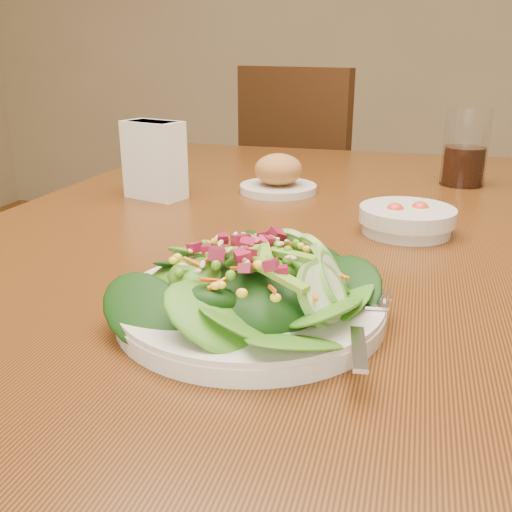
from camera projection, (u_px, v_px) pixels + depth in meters
dining_table at (273, 275)px, 0.96m from camera, size 0.90×1.40×0.75m
chair_far at (313, 204)px, 1.97m from camera, size 0.59×0.59×0.96m
salad_plate at (260, 291)px, 0.57m from camera, size 0.28×0.27×0.08m
bread_plate at (278, 177)px, 1.08m from camera, size 0.15×0.15×0.07m
tomato_bowl at (407, 220)px, 0.84m from camera, size 0.14×0.14×0.05m
drinking_glass at (465, 152)px, 1.13m from camera, size 0.09×0.09×0.15m
napkin_holder at (154, 158)px, 1.03m from camera, size 0.12×0.09×0.14m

